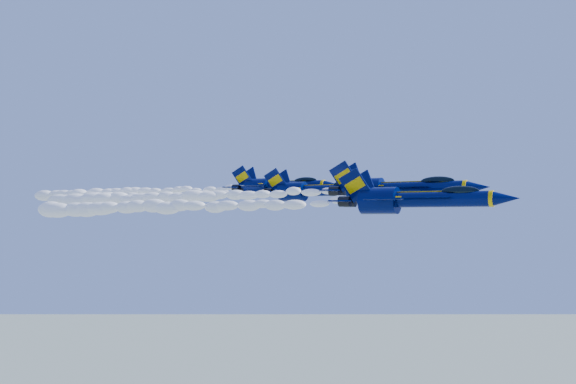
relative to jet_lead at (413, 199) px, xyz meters
The scene contains 8 objects.
jet_lead is the anchor object (origin of this frame).
smoke_trail_jet_lead 30.01m from the jet_lead, behind, with size 45.07×2.23×2.01m, color white.
jet_second 10.69m from the jet_lead, 118.24° to the left, with size 18.45×15.13×6.85m.
smoke_trail_jet_second 36.65m from the jet_lead, 165.26° to the left, with size 45.07×2.35×2.12m, color white.
jet_third 28.22m from the jet_lead, 136.27° to the left, with size 17.85×14.64×6.63m.
smoke_trail_jet_third 54.14m from the jet_lead, 158.93° to the left, with size 45.07×2.27×2.05m, color white.
jet_fourth 38.17m from the jet_lead, 139.96° to the left, with size 18.03×14.79×6.70m.
smoke_trail_jet_fourth 64.27m from the jet_lead, 157.59° to the left, with size 45.07×2.30×2.07m, color white.
Camera 1 is at (34.44, -76.03, 149.63)m, focal length 40.00 mm.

